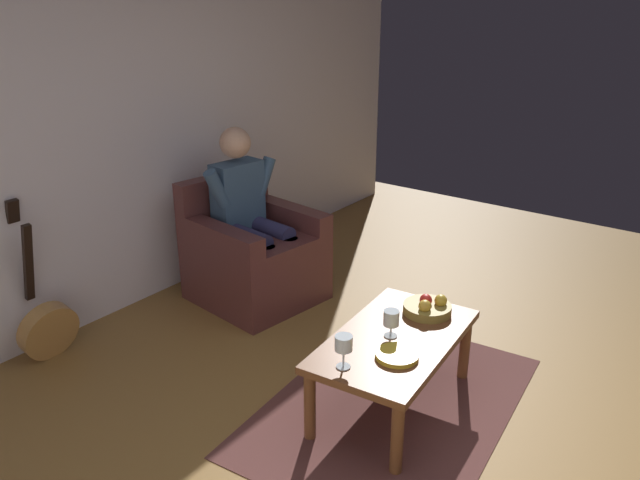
{
  "coord_description": "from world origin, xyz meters",
  "views": [
    {
      "loc": [
        2.52,
        0.87,
        2.09
      ],
      "look_at": [
        -0.41,
        -1.29,
        0.65
      ],
      "focal_mm": 35.48,
      "sensor_mm": 36.0,
      "label": 1
    }
  ],
  "objects": [
    {
      "name": "wine_glass_far",
      "position": [
        -0.01,
        -0.54,
        0.52
      ],
      "size": [
        0.08,
        0.08,
        0.15
      ],
      "color": "silver",
      "rests_on": "coffee_table"
    },
    {
      "name": "coffee_table",
      "position": [
        -0.02,
        -0.52,
        0.36
      ],
      "size": [
        1.06,
        0.66,
        0.42
      ],
      "rotation": [
        0.0,
        0.0,
        0.09
      ],
      "color": "brown",
      "rests_on": "ground"
    },
    {
      "name": "armchair",
      "position": [
        -0.55,
        -2.0,
        0.32
      ],
      "size": [
        0.86,
        0.89,
        0.87
      ],
      "rotation": [
        0.0,
        0.0,
        -0.13
      ],
      "color": "#532A28",
      "rests_on": "ground"
    },
    {
      "name": "person_seated",
      "position": [
        -0.55,
        -2.01,
        0.67
      ],
      "size": [
        0.63,
        0.6,
        1.23
      ],
      "rotation": [
        0.0,
        0.0,
        -0.13
      ],
      "color": "#385471",
      "rests_on": "ground"
    },
    {
      "name": "guitar",
      "position": [
        0.8,
        -2.45,
        0.22
      ],
      "size": [
        0.36,
        0.28,
        0.99
      ],
      "color": "#B07D41",
      "rests_on": "ground"
    },
    {
      "name": "wall_back",
      "position": [
        0.0,
        -2.65,
        1.3
      ],
      "size": [
        6.46,
        0.06,
        2.6
      ],
      "primitive_type": "cube",
      "color": "silver",
      "rests_on": "ground"
    },
    {
      "name": "ground_plane",
      "position": [
        0.0,
        0.0,
        0.0
      ],
      "size": [
        7.27,
        7.27,
        0.0
      ],
      "primitive_type": "plane",
      "color": "olive"
    },
    {
      "name": "wine_glass_near",
      "position": [
        0.38,
        -0.57,
        0.54
      ],
      "size": [
        0.09,
        0.09,
        0.17
      ],
      "color": "silver",
      "rests_on": "coffee_table"
    },
    {
      "name": "fruit_bowl",
      "position": [
        -0.35,
        -0.5,
        0.46
      ],
      "size": [
        0.27,
        0.27,
        0.11
      ],
      "color": "olive",
      "rests_on": "coffee_table"
    },
    {
      "name": "rug",
      "position": [
        -0.02,
        -0.52,
        0.0
      ],
      "size": [
        1.81,
        1.32,
        0.01
      ],
      "primitive_type": "cube",
      "rotation": [
        0.0,
        0.0,
        0.09
      ],
      "color": "brown",
      "rests_on": "ground"
    },
    {
      "name": "decorative_dish",
      "position": [
        0.15,
        -0.41,
        0.43
      ],
      "size": [
        0.21,
        0.21,
        0.02
      ],
      "primitive_type": "cylinder",
      "color": "gold",
      "rests_on": "coffee_table"
    }
  ]
}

